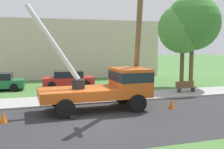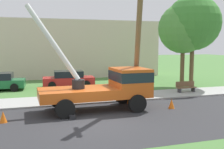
# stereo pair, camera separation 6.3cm
# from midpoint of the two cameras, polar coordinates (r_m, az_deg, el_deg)

# --- Properties ---
(ground_plane) EXTENTS (120.00, 120.00, 0.00)m
(ground_plane) POSITION_cam_midpoint_polar(r_m,az_deg,el_deg) (25.00, -10.11, -2.34)
(ground_plane) COLOR #477538
(road_asphalt) EXTENTS (80.00, 7.70, 0.01)m
(road_asphalt) POSITION_cam_midpoint_polar(r_m,az_deg,el_deg) (13.43, -3.38, -9.83)
(road_asphalt) COLOR #2B2B2D
(road_asphalt) RESTS_ON ground
(sidewalk_strip) EXTENTS (80.00, 3.03, 0.10)m
(sidewalk_strip) POSITION_cam_midpoint_polar(r_m,az_deg,el_deg) (18.53, -7.45, -5.19)
(sidewalk_strip) COLOR #9E9E99
(sidewalk_strip) RESTS_ON ground
(utility_truck) EXTENTS (6.80, 3.20, 5.98)m
(utility_truck) POSITION_cam_midpoint_polar(r_m,az_deg,el_deg) (15.65, -0.53, -2.23)
(utility_truck) COLOR #C65119
(utility_truck) RESTS_ON ground
(leaning_utility_pole) EXTENTS (1.40, 4.06, 8.38)m
(leaning_utility_pole) POSITION_cam_midpoint_polar(r_m,az_deg,el_deg) (16.55, 5.61, 8.17)
(leaning_utility_pole) COLOR brown
(leaning_utility_pole) RESTS_ON ground
(traffic_cone_ahead) EXTENTS (0.36, 0.36, 0.56)m
(traffic_cone_ahead) POSITION_cam_midpoint_polar(r_m,az_deg,el_deg) (16.40, 12.46, -5.99)
(traffic_cone_ahead) COLOR orange
(traffic_cone_ahead) RESTS_ON ground
(traffic_cone_behind) EXTENTS (0.36, 0.36, 0.56)m
(traffic_cone_behind) POSITION_cam_midpoint_polar(r_m,az_deg,el_deg) (14.19, -21.70, -8.25)
(traffic_cone_behind) COLOR orange
(traffic_cone_behind) RESTS_ON ground
(traffic_cone_curbside) EXTENTS (0.36, 0.36, 0.56)m
(traffic_cone_curbside) POSITION_cam_midpoint_polar(r_m,az_deg,el_deg) (17.34, 3.79, -5.18)
(traffic_cone_curbside) COLOR orange
(traffic_cone_curbside) RESTS_ON ground
(parked_sedan_red) EXTENTS (4.51, 2.21, 1.42)m
(parked_sedan_red) POSITION_cam_midpoint_polar(r_m,az_deg,el_deg) (24.15, -9.00, -0.91)
(parked_sedan_red) COLOR #B21E1E
(parked_sedan_red) RESTS_ON ground
(park_bench) EXTENTS (1.60, 0.45, 0.90)m
(park_bench) POSITION_cam_midpoint_polar(r_m,az_deg,el_deg) (21.64, 15.28, -2.58)
(park_bench) COLOR brown
(park_bench) RESTS_ON ground
(roadside_tree_near) EXTENTS (4.36, 4.36, 7.28)m
(roadside_tree_near) POSITION_cam_midpoint_polar(r_m,az_deg,el_deg) (24.78, 14.78, 9.27)
(roadside_tree_near) COLOR brown
(roadside_tree_near) RESTS_ON ground
(roadside_tree_far) EXTENTS (4.75, 4.75, 7.94)m
(roadside_tree_far) POSITION_cam_midpoint_polar(r_m,az_deg,el_deg) (24.84, 16.66, 10.27)
(roadside_tree_far) COLOR brown
(roadside_tree_far) RESTS_ON ground
(lowrise_building_backdrop) EXTENTS (18.00, 6.00, 6.40)m
(lowrise_building_backdrop) POSITION_cam_midpoint_polar(r_m,az_deg,el_deg) (32.89, -6.89, 5.39)
(lowrise_building_backdrop) COLOR beige
(lowrise_building_backdrop) RESTS_ON ground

